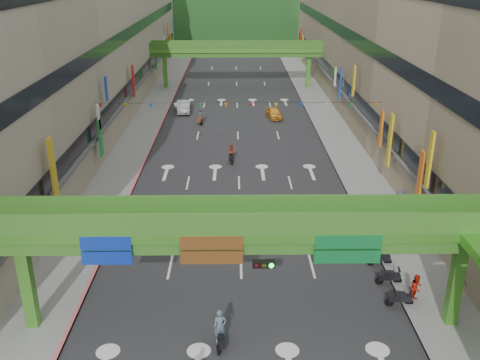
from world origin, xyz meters
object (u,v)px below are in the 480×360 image
(scooter_rider_near, at_px, (220,330))
(pedestrian_red, at_px, (416,290))
(car_yellow, at_px, (274,113))
(scooter_rider_mid, at_px, (231,153))
(car_silver, at_px, (183,107))
(overpass_near, at_px, (262,245))

(scooter_rider_near, relative_size, pedestrian_red, 1.32)
(car_yellow, height_order, pedestrian_red, pedestrian_red)
(scooter_rider_mid, relative_size, car_yellow, 0.50)
(scooter_rider_mid, xyz_separation_m, pedestrian_red, (10.48, -23.10, -0.17))
(car_silver, relative_size, pedestrian_red, 2.86)
(overpass_near, relative_size, car_yellow, 7.27)
(scooter_rider_near, xyz_separation_m, scooter_rider_mid, (0.45, 26.79, -0.03))
(scooter_rider_mid, relative_size, car_silver, 0.42)
(overpass_near, xyz_separation_m, car_silver, (-7.93, 44.82, -4.44))
(overpass_near, distance_m, car_silver, 45.74)
(scooter_rider_near, xyz_separation_m, car_silver, (-5.87, 45.90, -0.25))
(scooter_rider_mid, xyz_separation_m, car_silver, (-6.32, 19.11, -0.22))
(overpass_near, relative_size, pedestrian_red, 17.13)
(car_silver, bearing_deg, overpass_near, -85.92)
(scooter_rider_near, xyz_separation_m, pedestrian_red, (10.93, 3.69, -0.20))
(car_yellow, bearing_deg, car_silver, 156.91)
(scooter_rider_mid, height_order, pedestrian_red, scooter_rider_mid)
(overpass_near, relative_size, scooter_rider_mid, 14.45)
(car_yellow, xyz_separation_m, pedestrian_red, (5.25, -39.23, 0.16))
(car_yellow, bearing_deg, scooter_rider_near, -106.17)
(overpass_near, xyz_separation_m, pedestrian_red, (8.87, 2.62, -4.39))
(pedestrian_red, bearing_deg, car_silver, 76.99)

